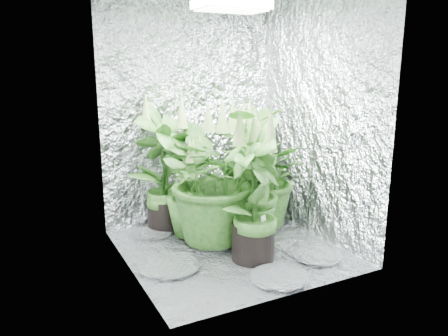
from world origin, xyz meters
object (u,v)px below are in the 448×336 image
plant_e (262,177)px  plant_b (164,168)px  plant_f (254,192)px  grow_lamp (232,4)px  plant_a (216,175)px  circulation_fan (255,198)px  plant_g (257,194)px  plant_d (191,191)px  plant_c (249,164)px

plant_e → plant_b: bearing=154.3°
plant_f → grow_lamp: bearing=104.4°
plant_a → plant_b: size_ratio=0.99×
circulation_fan → plant_b: bearing=-172.6°
grow_lamp → circulation_fan: 1.85m
plant_b → plant_e: (0.76, -0.36, -0.09)m
plant_a → circulation_fan: (0.62, 0.43, -0.40)m
grow_lamp → plant_f: (0.06, -0.24, -1.31)m
plant_b → circulation_fan: 0.97m
plant_b → plant_g: (0.52, -0.67, -0.12)m
plant_f → circulation_fan: 1.04m
plant_a → circulation_fan: bearing=34.5°
plant_g → grow_lamp: bearing=172.5°
grow_lamp → circulation_fan: size_ratio=1.25×
plant_d → circulation_fan: (0.75, 0.21, -0.23)m
plant_d → plant_c: bearing=18.9°
grow_lamp → plant_g: (0.21, -0.03, -1.40)m
grow_lamp → plant_c: bearing=49.7°
plant_e → circulation_fan: plant_e is taller
plant_a → plant_f: plant_a is taller
plant_a → plant_e: plant_a is taller
plant_d → circulation_fan: 0.81m
plant_a → plant_d: bearing=120.4°
plant_d → plant_g: size_ratio=0.92×
plant_e → plant_a: bearing=-168.0°
plant_b → plant_f: bearing=-67.1°
grow_lamp → plant_g: size_ratio=0.53×
plant_b → plant_d: size_ratio=1.38×
plant_d → plant_f: plant_f is taller
plant_e → grow_lamp: bearing=-148.4°
grow_lamp → plant_f: grow_lamp is taller
plant_e → circulation_fan: bearing=68.0°
grow_lamp → plant_d: (-0.17, 0.38, -1.43)m
plant_a → plant_g: bearing=-37.6°
circulation_fan → plant_a: bearing=-135.4°
plant_g → circulation_fan: 0.77m
circulation_fan → grow_lamp: bearing=-123.9°
plant_g → plant_c: bearing=64.3°
grow_lamp → plant_a: (-0.04, 0.17, -1.26)m
plant_e → circulation_fan: (0.13, 0.32, -0.30)m
plant_c → plant_e: plant_c is taller
grow_lamp → plant_a: grow_lamp is taller
grow_lamp → plant_e: 1.46m
plant_c → plant_g: 0.73m
plant_e → plant_g: plant_e is taller
plant_a → plant_f: 0.43m
plant_d → plant_f: (0.23, -0.62, 0.12)m
plant_d → plant_g: 0.56m
grow_lamp → plant_e: size_ratio=0.51×
plant_d → plant_e: bearing=-10.0°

